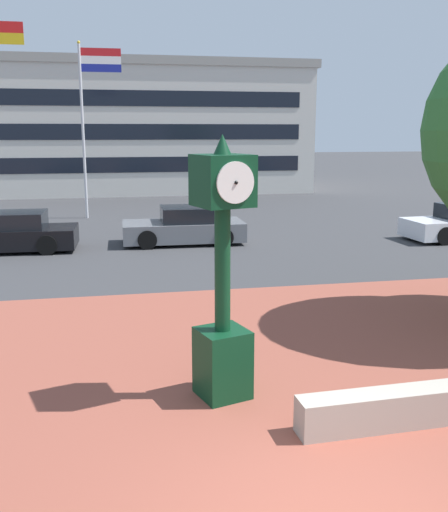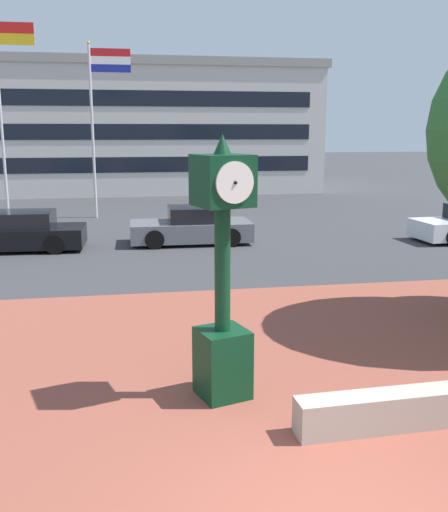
% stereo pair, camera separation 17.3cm
% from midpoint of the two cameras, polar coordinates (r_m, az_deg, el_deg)
% --- Properties ---
extents(plaza_brick_paving, '(44.00, 12.93, 0.01)m').
position_cam_midpoint_polar(plaza_brick_paving, '(8.42, 4.40, -15.04)').
color(plaza_brick_paving, brown).
rests_on(plaza_brick_paving, ground).
extents(planter_wall, '(3.21, 0.52, 0.50)m').
position_cam_midpoint_polar(planter_wall, '(8.37, 17.36, -13.87)').
color(planter_wall, '#ADA393').
rests_on(planter_wall, ground).
extents(street_clock, '(0.88, 0.90, 3.81)m').
position_cam_midpoint_polar(street_clock, '(8.29, -0.75, -2.48)').
color(street_clock, '#0C381E').
rests_on(street_clock, ground).
extents(car_street_near, '(4.20, 2.03, 1.28)m').
position_cam_midpoint_polar(car_street_near, '(20.36, -4.12, 2.85)').
color(car_street_near, slate).
rests_on(car_street_near, ground).
extents(car_street_far, '(4.51, 2.04, 1.28)m').
position_cam_midpoint_polar(car_street_far, '(20.26, -20.60, 2.05)').
color(car_street_far, black).
rests_on(car_street_far, ground).
extents(flagpole_secondary, '(1.83, 0.14, 7.61)m').
position_cam_midpoint_polar(flagpole_secondary, '(26.82, -13.38, 13.51)').
color(flagpole_secondary, silver).
rests_on(flagpole_secondary, ground).
extents(civic_building, '(22.05, 11.30, 8.10)m').
position_cam_midpoint_polar(civic_building, '(40.63, -8.84, 12.30)').
color(civic_building, beige).
rests_on(civic_building, ground).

